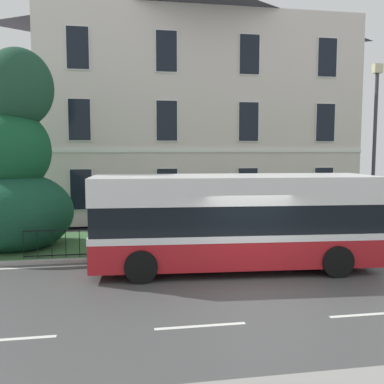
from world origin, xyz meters
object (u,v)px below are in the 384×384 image
at_px(litter_bin, 335,229).
at_px(street_lamp_post, 375,141).
at_px(evergreen_tree, 16,173).
at_px(single_decker_bus, 234,220).
at_px(georgian_townhouse, 192,108).

bearing_deg(litter_bin, street_lamp_post, 17.07).
bearing_deg(evergreen_tree, litter_bin, -7.79).
xyz_separation_m(evergreen_tree, single_decker_bus, (7.47, -4.02, -1.36)).
xyz_separation_m(georgian_townhouse, single_decker_bus, (-0.79, -12.95, -4.79)).
relative_size(evergreen_tree, street_lamp_post, 1.08).
height_order(georgian_townhouse, single_decker_bus, georgian_townhouse).
xyz_separation_m(street_lamp_post, litter_bin, (-1.90, -0.58, -3.48)).
height_order(street_lamp_post, litter_bin, street_lamp_post).
bearing_deg(georgian_townhouse, single_decker_bus, -93.51).
bearing_deg(street_lamp_post, evergreen_tree, 175.59).
xyz_separation_m(georgian_townhouse, street_lamp_post, (5.88, -10.02, -2.19)).
relative_size(georgian_townhouse, evergreen_tree, 2.19).
relative_size(georgian_townhouse, litter_bin, 14.60).
height_order(evergreen_tree, single_decker_bus, evergreen_tree).
bearing_deg(street_lamp_post, single_decker_bus, -156.32).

